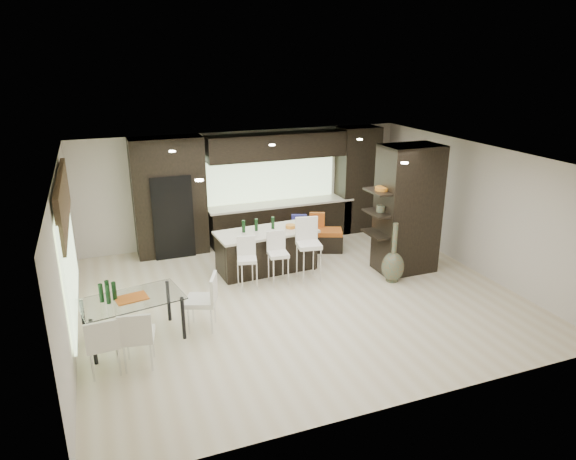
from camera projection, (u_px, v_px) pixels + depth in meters
name	position (u px, v px, depth m)	size (l,w,h in m)	color
ground	(299.00, 296.00, 9.91)	(8.00, 8.00, 0.00)	beige
back_wall	(246.00, 186.00, 12.56)	(8.00, 0.02, 2.70)	beige
left_wall	(66.00, 259.00, 8.12)	(0.02, 7.00, 2.70)	beige
right_wall	(475.00, 208.00, 10.82)	(0.02, 7.00, 2.70)	beige
ceiling	(300.00, 157.00, 9.03)	(8.00, 7.00, 0.02)	white
window_left	(69.00, 254.00, 8.31)	(0.04, 3.20, 1.90)	#B2D199
window_back	(269.00, 177.00, 12.66)	(3.40, 0.04, 1.20)	#B2D199
stone_accent	(63.00, 201.00, 8.02)	(0.08, 3.00, 0.80)	brown
ceiling_spots	(295.00, 156.00, 9.25)	(4.00, 3.00, 0.02)	white
back_cabinetry	(269.00, 188.00, 12.44)	(6.80, 0.68, 2.70)	black
refrigerator	(171.00, 214.00, 11.71)	(0.90, 0.68, 1.90)	black
partition_column	(408.00, 209.00, 10.70)	(1.20, 0.80, 2.70)	black
kitchen_island	(266.00, 251.00, 10.97)	(2.11, 0.91, 0.88)	black
stool_left	(247.00, 268.00, 10.10)	(0.37, 0.37, 0.84)	white
stool_mid	(278.00, 263.00, 10.31)	(0.38, 0.38, 0.87)	white
stool_right	(309.00, 256.00, 10.47)	(0.46, 0.46, 1.04)	white
bench	(314.00, 240.00, 12.13)	(1.33, 0.51, 0.51)	black
floor_vase	(394.00, 253.00, 10.35)	(0.46, 0.46, 1.25)	#4D523B
dining_table	(134.00, 320.00, 8.25)	(1.56, 0.88, 0.75)	white
chair_near	(138.00, 339.00, 7.56)	(0.47, 0.47, 0.88)	white
chair_far	(103.00, 346.00, 7.40)	(0.46, 0.46, 0.86)	white
chair_end	(201.00, 304.00, 8.59)	(0.48, 0.48, 0.90)	white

